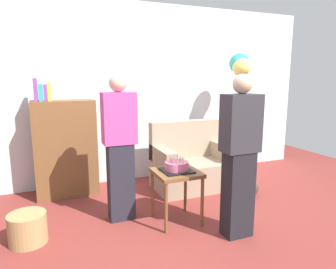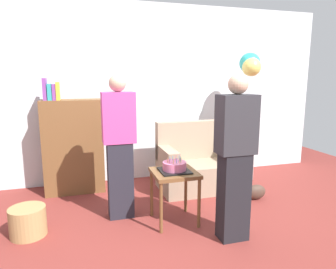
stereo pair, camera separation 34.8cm
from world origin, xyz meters
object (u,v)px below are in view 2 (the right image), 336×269
at_px(couch, 197,165).
at_px(wicker_basket, 28,222).
at_px(side_table, 174,179).
at_px(bookshelf, 73,145).
at_px(balloon_bunch, 250,65).
at_px(handbag, 256,192).
at_px(person_blowing_candles, 119,147).
at_px(person_holding_cake, 235,158).
at_px(birthday_cake, 174,167).

distance_m(couch, wicker_basket, 2.31).
bearing_deg(side_table, bookshelf, 129.83).
bearing_deg(bookshelf, couch, -11.99).
height_order(side_table, wicker_basket, side_table).
relative_size(bookshelf, wicker_basket, 4.41).
distance_m(couch, balloon_bunch, 1.68).
bearing_deg(balloon_bunch, handbag, -110.39).
relative_size(couch, person_blowing_candles, 0.67).
distance_m(bookshelf, handbag, 2.57).
height_order(person_blowing_candles, person_holding_cake, same).
relative_size(person_blowing_candles, handbag, 5.82).
xyz_separation_m(bookshelf, handbag, (2.30, -0.99, -0.57)).
xyz_separation_m(birthday_cake, balloon_bunch, (1.50, 1.02, 1.14)).
bearing_deg(side_table, wicker_basket, 175.27).
bearing_deg(handbag, person_blowing_candles, 179.62).
relative_size(side_table, person_holding_cake, 0.36).
distance_m(side_table, balloon_bunch, 2.22).
xyz_separation_m(couch, person_blowing_candles, (-1.19, -0.62, 0.49)).
bearing_deg(birthday_cake, side_table, 124.56).
bearing_deg(couch, handbag, -47.03).
bearing_deg(wicker_basket, person_holding_cake, -17.82).
distance_m(bookshelf, birthday_cake, 1.67).
xyz_separation_m(person_holding_cake, balloon_bunch, (1.05, 1.53, 0.95)).
relative_size(birthday_cake, person_holding_cake, 0.20).
bearing_deg(bookshelf, balloon_bunch, -5.83).
bearing_deg(person_holding_cake, couch, -72.60).
height_order(birthday_cake, person_blowing_candles, person_blowing_candles).
relative_size(bookshelf, person_blowing_candles, 0.97).
bearing_deg(couch, birthday_cake, -124.66).
relative_size(person_holding_cake, wicker_basket, 4.53).
height_order(bookshelf, birthday_cake, bookshelf).
relative_size(person_blowing_candles, balloon_bunch, 0.83).
bearing_deg(wicker_basket, birthday_cake, -4.73).
relative_size(side_table, balloon_bunch, 0.30).
bearing_deg(side_table, birthday_cake, -55.44).
xyz_separation_m(person_blowing_candles, balloon_bunch, (2.05, 0.72, 0.95)).
bearing_deg(person_holding_cake, person_blowing_candles, -14.09).
xyz_separation_m(bookshelf, balloon_bunch, (2.57, -0.26, 1.11)).
xyz_separation_m(birthday_cake, wicker_basket, (-1.53, 0.13, -0.49)).
height_order(person_blowing_candles, wicker_basket, person_blowing_candles).
height_order(person_blowing_candles, handbag, person_blowing_candles).
distance_m(couch, bookshelf, 1.78).
distance_m(bookshelf, balloon_bunch, 2.81).
xyz_separation_m(handbag, balloon_bunch, (0.27, 0.73, 1.68)).
height_order(person_holding_cake, wicker_basket, person_holding_cake).
bearing_deg(balloon_bunch, wicker_basket, -163.50).
bearing_deg(handbag, balloon_bunch, 69.61).
xyz_separation_m(birthday_cake, person_blowing_candles, (-0.55, 0.30, 0.20)).
bearing_deg(side_table, person_blowing_candles, 151.31).
relative_size(side_table, wicker_basket, 1.63).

